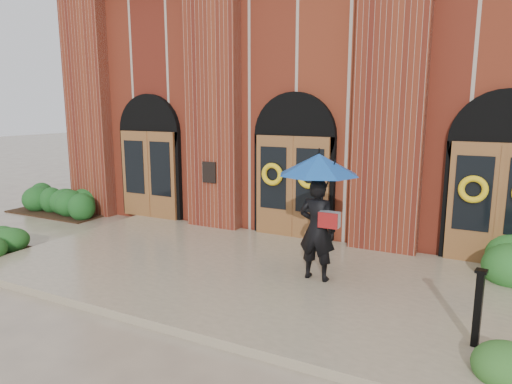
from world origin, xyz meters
The scene contains 6 objects.
ground centered at (0.00, 0.00, 0.00)m, with size 90.00×90.00×0.00m, color tan.
landing centered at (0.00, 0.15, 0.07)m, with size 10.00×5.30×0.15m, color tan.
church_building centered at (0.00, 8.78, 3.50)m, with size 16.20×12.53×7.00m.
man_with_umbrella centered at (1.54, 0.28, 1.81)m, with size 1.53×1.53×2.37m.
metal_post centered at (4.30, -1.06, 0.72)m, with size 0.17×0.17×1.09m.
hedge_wall_left centered at (-7.83, 2.20, 0.39)m, with size 3.02×1.21×0.78m, color #184819.
Camera 1 is at (4.28, -7.48, 3.35)m, focal length 32.00 mm.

